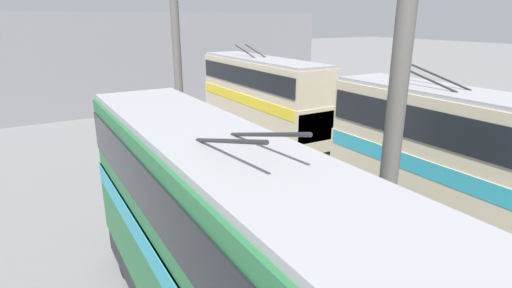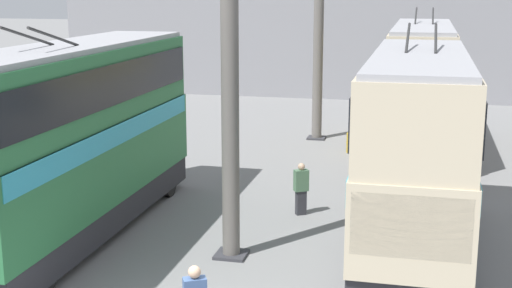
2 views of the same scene
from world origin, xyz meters
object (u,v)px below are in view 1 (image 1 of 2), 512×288
at_px(bus_left_near, 453,159).
at_px(person_aisle_midway, 321,209).
at_px(bus_left_far, 261,98).
at_px(oil_drum, 230,152).
at_px(bus_right_near, 214,241).

relative_size(bus_left_near, person_aisle_midway, 5.71).
relative_size(bus_left_far, oil_drum, 12.60).
height_order(bus_left_far, bus_right_near, bus_right_near).
relative_size(bus_left_near, oil_drum, 11.15).
bearing_deg(oil_drum, bus_left_near, -166.72).
bearing_deg(bus_right_near, bus_left_far, -34.98).
bearing_deg(person_aisle_midway, oil_drum, -36.37).
distance_m(bus_left_near, person_aisle_midway, 4.69).
xyz_separation_m(bus_left_far, oil_drum, (-1.05, 2.61, -2.55)).
height_order(bus_left_near, oil_drum, bus_left_near).
height_order(bus_left_near, bus_left_far, bus_left_far).
relative_size(bus_left_far, person_aisle_midway, 6.46).
bearing_deg(bus_left_far, bus_left_near, -180.00).
xyz_separation_m(bus_right_near, oil_drum, (11.74, -6.33, -2.58)).
relative_size(bus_right_near, person_aisle_midway, 6.93).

